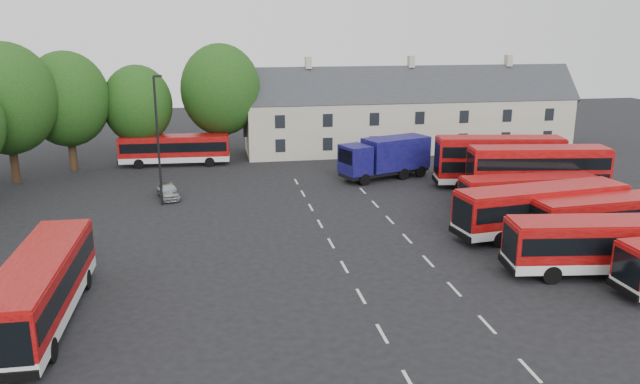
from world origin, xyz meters
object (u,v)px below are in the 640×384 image
(bus_west, at_px, (41,284))
(bus_dd_south, at_px, (538,171))
(silver_car, at_px, (168,191))
(box_truck, at_px, (386,156))
(lamppost, at_px, (158,138))

(bus_west, bearing_deg, bus_dd_south, -64.68)
(silver_car, bearing_deg, bus_dd_south, -23.56)
(bus_west, height_order, silver_car, bus_west)
(bus_dd_south, bearing_deg, box_truck, 143.76)
(bus_west, relative_size, lamppost, 1.17)
(box_truck, distance_m, lamppost, 19.99)
(box_truck, relative_size, lamppost, 0.88)
(bus_dd_south, relative_size, lamppost, 1.10)
(lamppost, bearing_deg, bus_west, -102.17)
(bus_west, height_order, lamppost, lamppost)
(silver_car, height_order, lamppost, lamppost)
(bus_dd_south, xyz_separation_m, box_truck, (-9.41, 9.24, -0.43))
(bus_dd_south, xyz_separation_m, silver_car, (-28.10, 5.96, -1.84))
(silver_car, xyz_separation_m, lamppost, (-0.34, -1.95, 4.60))
(bus_dd_south, xyz_separation_m, lamppost, (-28.44, 4.01, 2.76))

